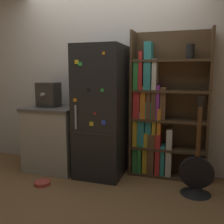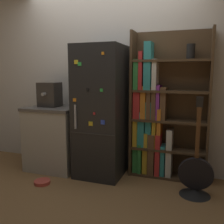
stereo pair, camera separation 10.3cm
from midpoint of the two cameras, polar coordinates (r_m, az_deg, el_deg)
name	(u,v)px [view 1 (the left image)]	position (r m, az deg, el deg)	size (l,w,h in m)	color
ground_plane	(98,177)	(3.43, -4.03, -14.59)	(16.00, 16.00, 0.00)	olive
wall_back	(109,78)	(3.59, -1.47, 7.87)	(8.00, 0.05, 2.60)	silver
refrigerator	(101,112)	(3.30, -3.37, 0.06)	(0.60, 0.66, 1.72)	black
bookshelf	(159,114)	(3.33, 9.74, -0.54)	(0.98, 0.29, 1.89)	#4C3823
kitchen_counter	(55,138)	(3.70, -13.76, -5.70)	(0.73, 0.66, 0.89)	#BCB7A8
espresso_machine	(49,95)	(3.62, -15.09, 3.84)	(0.28, 0.29, 0.34)	#38332D
guitar	(196,180)	(3.07, 17.71, -14.57)	(0.38, 0.35, 1.13)	black
pet_bowl	(42,183)	(3.33, -16.51, -15.25)	(0.20, 0.20, 0.04)	#D84C3F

